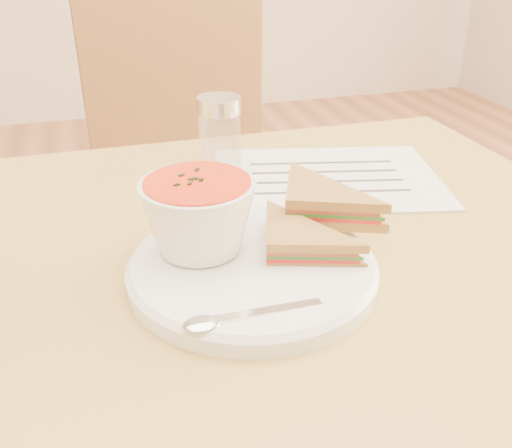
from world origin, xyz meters
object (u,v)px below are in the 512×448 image
object	(u,v)px
chair_far	(207,214)
soup_bowl	(199,219)
plate	(252,270)
condiment_shaker	(220,136)

from	to	relation	value
chair_far	soup_bowl	xyz separation A→B (m)	(-0.13, -0.63, 0.32)
soup_bowl	chair_far	bearing A→B (deg)	78.06
chair_far	soup_bowl	world-z (taller)	chair_far
soup_bowl	plate	bearing A→B (deg)	-36.12
plate	soup_bowl	xyz separation A→B (m)	(-0.05, 0.03, 0.05)
soup_bowl	condiment_shaker	size ratio (longest dim) A/B	1.06
plate	soup_bowl	distance (m)	0.08
plate	condiment_shaker	bearing A→B (deg)	83.04
soup_bowl	condiment_shaker	world-z (taller)	condiment_shaker
chair_far	condiment_shaker	distance (m)	0.51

